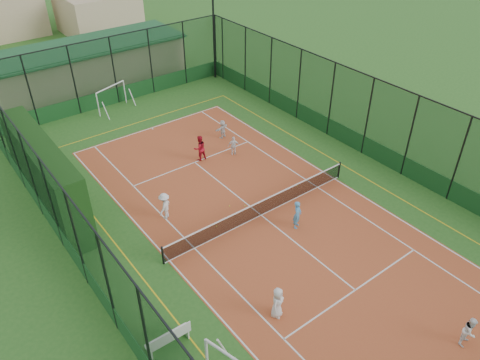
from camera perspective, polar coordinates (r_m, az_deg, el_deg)
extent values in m
plane|color=#285F20|center=(24.42, 2.60, -4.33)|extent=(300.00, 300.00, 0.00)
cube|color=#AD4426|center=(24.42, 2.60, -4.32)|extent=(11.17, 23.97, 0.01)
cube|color=black|center=(25.87, -22.62, 0.55)|extent=(1.35, 9.03, 3.95)
imported|color=silver|center=(19.33, 4.59, -14.65)|extent=(0.86, 0.75, 1.48)
imported|color=#4996D0|center=(23.38, 7.01, -4.20)|extent=(0.67, 0.61, 1.54)
imported|color=white|center=(20.43, 26.23, -16.20)|extent=(0.71, 0.58, 1.36)
imported|color=silver|center=(24.10, -9.17, -3.14)|extent=(1.11, 1.01, 1.49)
imported|color=white|center=(28.99, -0.78, 4.20)|extent=(0.78, 0.63, 1.24)
imported|color=silver|center=(30.90, -2.14, 6.24)|extent=(1.20, 0.66, 1.23)
imported|color=#AD1223|center=(28.49, -4.94, 3.91)|extent=(0.81, 0.64, 1.62)
sphere|color=#CCE033|center=(24.96, 0.60, -3.16)|extent=(0.07, 0.07, 0.07)
sphere|color=#CCE033|center=(26.62, 6.98, -0.72)|extent=(0.07, 0.07, 0.07)
sphere|color=#CCE033|center=(23.69, -2.88, -5.66)|extent=(0.07, 0.07, 0.07)
sphere|color=#CCE033|center=(24.95, -1.29, -3.19)|extent=(0.07, 0.07, 0.07)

